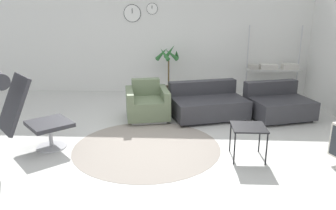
% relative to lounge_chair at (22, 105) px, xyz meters
% --- Properties ---
extents(ground_plane, '(12.00, 12.00, 0.00)m').
position_rel_lounge_chair_xyz_m(ground_plane, '(1.79, 0.60, -0.73)').
color(ground_plane, silver).
extents(wall_back, '(12.00, 0.09, 2.80)m').
position_rel_lounge_chair_xyz_m(wall_back, '(1.78, 3.70, 0.67)').
color(wall_back, silver).
rests_on(wall_back, ground_plane).
extents(round_rug, '(2.22, 2.22, 0.01)m').
position_rel_lounge_chair_xyz_m(round_rug, '(1.69, 0.31, -0.73)').
color(round_rug, gray).
rests_on(round_rug, ground_plane).
extents(lounge_chair, '(1.12, 1.10, 1.24)m').
position_rel_lounge_chair_xyz_m(lounge_chair, '(0.00, 0.00, 0.00)').
color(lounge_chair, '#BCBCC1').
rests_on(lounge_chair, ground_plane).
extents(armchair_red, '(0.92, 0.93, 0.71)m').
position_rel_lounge_chair_xyz_m(armchair_red, '(1.55, 1.64, -0.45)').
color(armchair_red, silver).
rests_on(armchair_red, ground_plane).
extents(couch_low, '(1.56, 1.26, 0.65)m').
position_rel_lounge_chair_xyz_m(couch_low, '(2.69, 1.80, -0.49)').
color(couch_low, black).
rests_on(couch_low, ground_plane).
extents(couch_second, '(1.30, 1.18, 0.65)m').
position_rel_lounge_chair_xyz_m(couch_second, '(4.03, 1.84, -0.49)').
color(couch_second, black).
rests_on(couch_second, ground_plane).
extents(side_table, '(0.46, 0.46, 0.47)m').
position_rel_lounge_chair_xyz_m(side_table, '(3.13, 0.02, -0.31)').
color(side_table, black).
rests_on(side_table, ground_plane).
extents(potted_plant, '(0.57, 0.57, 1.22)m').
position_rel_lounge_chair_xyz_m(potted_plant, '(1.88, 3.29, -0.25)').
color(potted_plant, silver).
rests_on(potted_plant, ground_plane).
extents(shelf_unit, '(1.24, 0.28, 1.64)m').
position_rel_lounge_chair_xyz_m(shelf_unit, '(4.31, 3.38, -0.04)').
color(shelf_unit, '#BCBCC1').
rests_on(shelf_unit, ground_plane).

